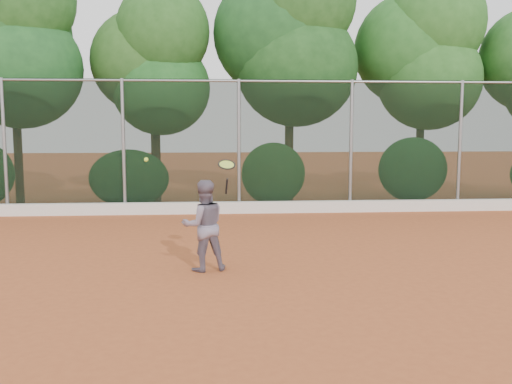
{
  "coord_description": "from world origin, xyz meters",
  "views": [
    {
      "loc": [
        -0.68,
        -8.03,
        2.32
      ],
      "look_at": [
        0.0,
        1.0,
        1.25
      ],
      "focal_mm": 40.0,
      "sensor_mm": 36.0,
      "label": 1
    }
  ],
  "objects": [
    {
      "name": "ground",
      "position": [
        0.0,
        0.0,
        0.0
      ],
      "size": [
        80.0,
        80.0,
        0.0
      ],
      "primitive_type": "plane",
      "color": "#A44E26",
      "rests_on": "ground"
    },
    {
      "name": "concrete_curb",
      "position": [
        0.0,
        6.82,
        0.15
      ],
      "size": [
        24.0,
        0.2,
        0.3
      ],
      "primitive_type": "cube",
      "color": "silver",
      "rests_on": "ground"
    },
    {
      "name": "tennis_player",
      "position": [
        -0.84,
        0.94,
        0.73
      ],
      "size": [
        0.82,
        0.71,
        1.46
      ],
      "primitive_type": "imported",
      "rotation": [
        0.0,
        0.0,
        3.38
      ],
      "color": "slate",
      "rests_on": "ground"
    },
    {
      "name": "chainlink_fence",
      "position": [
        -0.0,
        7.0,
        1.86
      ],
      "size": [
        24.09,
        0.09,
        3.5
      ],
      "color": "black",
      "rests_on": "ground"
    },
    {
      "name": "foliage_backdrop",
      "position": [
        -0.55,
        8.98,
        4.4
      ],
      "size": [
        23.7,
        3.63,
        7.55
      ],
      "color": "#45291A",
      "rests_on": "ground"
    },
    {
      "name": "tennis_racket",
      "position": [
        -0.47,
        0.92,
        1.66
      ],
      "size": [
        0.31,
        0.29,
        0.56
      ],
      "color": "black",
      "rests_on": "ground"
    },
    {
      "name": "tennis_ball_in_flight",
      "position": [
        -1.74,
        1.05,
        1.77
      ],
      "size": [
        0.07,
        0.07,
        0.07
      ],
      "color": "#D7FA38",
      "rests_on": "ground"
    }
  ]
}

